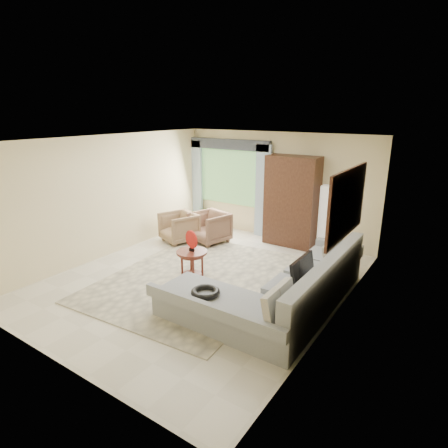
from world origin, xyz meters
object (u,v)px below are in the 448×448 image
Objects in this scene: floor_lamp at (325,219)px; armchair_right at (209,227)px; tv_screen at (303,272)px; coffee_table at (192,265)px; sectional_sofa at (285,294)px; potted_plant at (202,216)px; armoire at (292,201)px; armchair_left at (179,227)px.

armchair_right is at bearing -157.61° from floor_lamp.
coffee_table is at bearing 178.87° from tv_screen.
potted_plant is (-3.91, 2.93, -0.01)m from sectional_sofa.
potted_plant is (-1.98, 2.88, -0.03)m from coffee_table.
tv_screen is 3.27m from armoire.
coffee_table is 3.30m from floor_lamp.
armoire is 0.86m from floor_lamp.
armchair_left is 2.76m from armoire.
armoire is (2.32, 1.34, 0.69)m from armchair_left.
sectional_sofa is at bearing -1.45° from coffee_table.
coffee_table is at bearing -47.79° from armchair_right.
armoire is (0.70, 2.85, 0.75)m from coffee_table.
armoire is (1.68, 0.96, 0.68)m from armchair_right.
tv_screen is 0.94× the size of armchair_left.
coffee_table is at bearing 178.55° from sectional_sofa.
coffee_table is (-1.93, 0.05, 0.02)m from sectional_sofa.
armchair_left is (-3.82, 1.55, -0.36)m from tv_screen.
armoire is at bearing 51.04° from armchair_left.
coffee_table is 2.13m from armchair_right.
potted_plant is at bearing 149.84° from armchair_right.
armchair_right is at bearing 51.85° from armchair_left.
potted_plant is at bearing 124.43° from coffee_table.
sectional_sofa reaches higher than potted_plant.
armchair_left reaches higher than coffee_table.
floor_lamp is at bearing 4.29° from armoire.
tv_screen is 4.13m from armchair_left.
armchair_left is at bearing -134.29° from armchair_right.
floor_lamp reaches higher than sectional_sofa.
floor_lamp is (-0.43, 2.96, 0.47)m from sectional_sofa.
sectional_sofa is 6.00× the size of coffee_table.
tv_screen is 0.90× the size of armchair_right.
floor_lamp is at bearing 98.33° from sectional_sofa.
sectional_sofa is 6.24× the size of potted_plant.
sectional_sofa is 1.65× the size of armoire.
armoire reaches higher than floor_lamp.
armoire is at bearing 113.06° from sectional_sofa.
floor_lamp is (3.47, 0.03, 0.47)m from potted_plant.
tv_screen is 3.03m from floor_lamp.
armoire reaches higher than coffee_table.
sectional_sofa is at bearing -81.67° from floor_lamp.
coffee_table is 1.04× the size of potted_plant.
armchair_left is (-3.55, 1.55, 0.08)m from sectional_sofa.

